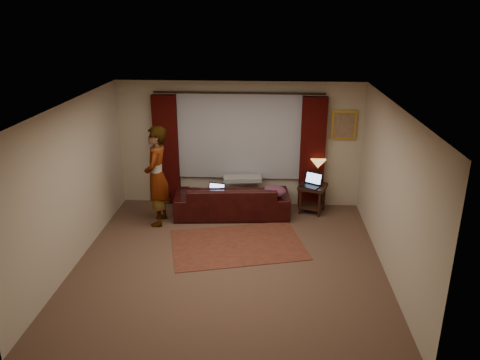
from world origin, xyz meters
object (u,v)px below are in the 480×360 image
at_px(tiffany_lamp, 318,171).
at_px(person, 157,176).
at_px(laptop_table, 310,180).
at_px(laptop_sofa, 215,191).
at_px(end_table, 312,198).
at_px(sofa, 232,193).

bearing_deg(tiffany_lamp, person, -164.29).
bearing_deg(tiffany_lamp, laptop_table, -122.38).
xyz_separation_m(laptop_sofa, laptop_table, (1.88, 0.35, 0.14)).
bearing_deg(person, end_table, 103.14).
bearing_deg(laptop_table, tiffany_lamp, 90.22).
relative_size(end_table, tiffany_lamp, 1.19).
distance_m(sofa, tiffany_lamp, 1.80).
bearing_deg(person, laptop_sofa, 103.96).
xyz_separation_m(end_table, person, (-3.00, -0.72, 0.67)).
distance_m(laptop_sofa, laptop_table, 1.91).
relative_size(sofa, person, 1.18).
xyz_separation_m(sofa, tiffany_lamp, (1.72, 0.39, 0.38)).
bearing_deg(sofa, laptop_sofa, 28.64).
bearing_deg(end_table, person, -166.56).
height_order(laptop_sofa, end_table, laptop_sofa).
bearing_deg(laptop_sofa, laptop_table, 23.12).
relative_size(tiffany_lamp, laptop_table, 1.24).
relative_size(sofa, laptop_table, 5.67).
height_order(laptop_sofa, person, person).
xyz_separation_m(end_table, tiffany_lamp, (0.09, 0.15, 0.54)).
relative_size(laptop_sofa, end_table, 0.62).
bearing_deg(sofa, tiffany_lamp, -171.86).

